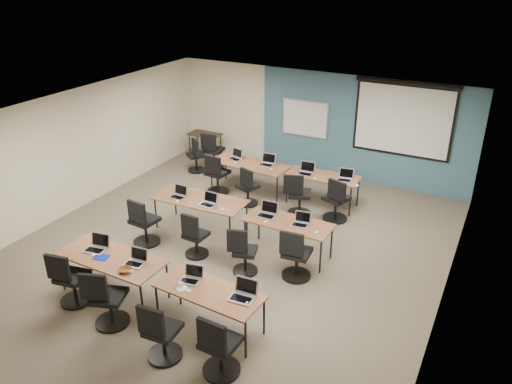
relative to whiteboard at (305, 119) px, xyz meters
The scene contains 58 objects.
floor 4.67m from the whiteboard, 86.12° to the right, with size 8.00×9.00×0.02m, color #6B6354.
ceiling 4.61m from the whiteboard, 86.12° to the right, with size 8.00×9.00×0.02m, color white.
wall_back 0.32m from the whiteboard, 13.87° to the left, with size 8.00×0.04×2.70m, color beige.
wall_front 8.93m from the whiteboard, 88.08° to the right, with size 8.00×0.04×2.70m, color beige.
wall_left 5.77m from the whiteboard, 129.90° to the right, with size 0.04×9.00×2.70m, color beige.
wall_right 6.17m from the whiteboard, 45.83° to the right, with size 0.04×9.00×2.70m, color beige.
blue_accent_panel 1.55m from the whiteboard, ahead, with size 5.50×0.04×2.70m, color #3D5977.
whiteboard is the anchor object (origin of this frame).
projector_screen 2.54m from the whiteboard, ahead, with size 2.40×0.10×1.82m.
training_table_front_left 6.70m from the whiteboard, 95.92° to the right, with size 1.87×0.78×0.73m.
training_table_front_right 6.79m from the whiteboard, 79.30° to the right, with size 1.68×0.70×0.73m.
training_table_mid_left 4.19m from the whiteboard, 98.49° to the right, with size 1.94×0.81×0.73m.
training_table_mid_right 4.43m from the whiteboard, 71.03° to the right, with size 1.67×0.70×0.73m.
training_table_back_left 2.09m from the whiteboard, 109.29° to the right, with size 1.92×0.80×0.73m.
training_table_back_right 2.24m from the whiteboard, 55.26° to the right, with size 1.66×0.69×0.73m.
laptop_0 6.66m from the whiteboard, 99.22° to the right, with size 0.35×0.30×0.26m.
mouse_0 6.82m from the whiteboard, 98.24° to the right, with size 0.06×0.09×0.03m, color white.
task_chair_0 7.32m from the whiteboard, 98.96° to the right, with size 0.52×0.52×1.00m.
laptop_1 6.60m from the whiteboard, 91.70° to the right, with size 0.31×0.27×0.24m.
mouse_1 6.83m from the whiteboard, 90.94° to the right, with size 0.06×0.10×0.04m, color white.
task_chair_1 7.36m from the whiteboard, 91.65° to the right, with size 0.56×0.54×1.02m.
laptop_2 6.63m from the whiteboard, 82.38° to the right, with size 0.30×0.26×0.23m.
mouse_2 6.91m from the whiteboard, 81.61° to the right, with size 0.06×0.09×0.03m, color white.
task_chair_2 7.63m from the whiteboard, 82.55° to the right, with size 0.51×0.51×0.99m.
laptop_3 6.81m from the whiteboard, 74.70° to the right, with size 0.36×0.31×0.27m.
mouse_3 6.96m from the whiteboard, 73.97° to the right, with size 0.06×0.09×0.03m, color white.
task_chair_3 7.66m from the whiteboard, 75.82° to the right, with size 0.54×0.54×1.02m.
laptop_4 4.37m from the whiteboard, 104.10° to the right, with size 0.32×0.27×0.24m.
mouse_4 4.55m from the whiteboard, 102.10° to the right, with size 0.06×0.09×0.03m, color white.
task_chair_4 5.35m from the whiteboard, 104.27° to the right, with size 0.54×0.54×1.02m.
laptop_5 4.27m from the whiteboard, 94.19° to the right, with size 0.32×0.27×0.24m.
mouse_5 4.35m from the whiteboard, 89.18° to the right, with size 0.06×0.10×0.03m, color white.
task_chair_5 5.10m from the whiteboard, 91.62° to the right, with size 0.46×0.46×0.95m.
laptop_6 4.23m from the whiteboard, 76.89° to the right, with size 0.35×0.30×0.27m.
mouse_6 4.51m from the whiteboard, 76.44° to the right, with size 0.06×0.09×0.03m, color white.
task_chair_6 5.26m from the whiteboard, 79.33° to the right, with size 0.47×0.46×0.95m.
laptop_7 4.48m from the whiteboard, 67.90° to the right, with size 0.30×0.26×0.23m.
mouse_7 4.78m from the whiteboard, 64.39° to the right, with size 0.07×0.10×0.04m, color white.
task_chair_7 5.22m from the whiteboard, 68.74° to the right, with size 0.53×0.53×1.01m.
laptop_8 2.16m from the whiteboard, 122.07° to the right, with size 0.33×0.28×0.25m.
mouse_8 2.31m from the whiteboard, 116.53° to the right, with size 0.05×0.09×0.03m, color white.
task_chair_8 2.87m from the whiteboard, 118.77° to the right, with size 0.55×0.55×1.03m.
laptop_9 1.86m from the whiteboard, 97.68° to the right, with size 0.35×0.29×0.26m.
mouse_9 2.08m from the whiteboard, 90.44° to the right, with size 0.06×0.09×0.03m, color white.
task_chair_9 2.80m from the whiteboard, 96.93° to the right, with size 0.49×0.47×0.96m.
laptop_10 2.08m from the whiteboard, 65.83° to the right, with size 0.36×0.30×0.27m.
mouse_10 2.39m from the whiteboard, 60.94° to the right, with size 0.06×0.09×0.03m, color white.
task_chair_10 2.85m from the whiteboard, 69.70° to the right, with size 0.56×0.54×1.02m.
laptop_11 2.53m from the whiteboard, 45.13° to the right, with size 0.33×0.28×0.25m.
mouse_11 2.91m from the whiteboard, 42.93° to the right, with size 0.06×0.10×0.04m, color white.
task_chair_11 3.10m from the whiteboard, 53.25° to the right, with size 0.56×0.54×1.02m.
blue_mousepad 6.79m from the whiteboard, 96.97° to the right, with size 0.24×0.20×0.01m, color #0B1994.
snack_bowl 6.87m from the whiteboard, 91.65° to the right, with size 0.20×0.20×0.05m, color brown.
snack_plate 6.89m from the whiteboard, 82.67° to the right, with size 0.17×0.17×0.01m, color white.
coffee_cup 6.85m from the whiteboard, 82.90° to the right, with size 0.07×0.07×0.06m, color white.
utility_table 2.97m from the whiteboard, behind, with size 0.92×0.51×0.75m.
spare_chair_a 2.67m from the whiteboard, 156.02° to the right, with size 0.53×0.53×1.01m.
spare_chair_b 3.07m from the whiteboard, 150.06° to the right, with size 0.54×0.47×0.96m.
Camera 1 is at (4.43, -7.30, 5.21)m, focal length 35.00 mm.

